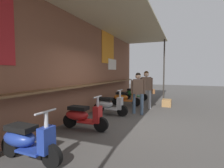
# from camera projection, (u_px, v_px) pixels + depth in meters

# --- Properties ---
(ground_plane) EXTENTS (35.93, 35.93, 0.00)m
(ground_plane) POSITION_uv_depth(u_px,v_px,m) (129.00, 125.00, 5.29)
(ground_plane) COLOR #474442
(market_stall_facade) EXTENTS (12.83, 2.74, 3.77)m
(market_stall_facade) POSITION_uv_depth(u_px,v_px,m) (77.00, 58.00, 5.85)
(market_stall_facade) COLOR brown
(market_stall_facade) RESTS_ON ground_plane
(scooter_blue) EXTENTS (0.46, 1.40, 0.97)m
(scooter_blue) POSITION_uv_depth(u_px,v_px,m) (26.00, 140.00, 3.10)
(scooter_blue) COLOR #233D9E
(scooter_blue) RESTS_ON ground_plane
(scooter_red) EXTENTS (0.46, 1.40, 0.97)m
(scooter_red) POSITION_uv_depth(u_px,v_px,m) (82.00, 116.00, 4.83)
(scooter_red) COLOR red
(scooter_red) RESTS_ON ground_plane
(scooter_silver) EXTENTS (0.46, 1.40, 0.97)m
(scooter_silver) POSITION_uv_depth(u_px,v_px,m) (108.00, 105.00, 6.51)
(scooter_silver) COLOR #B2B5BA
(scooter_silver) RESTS_ON ground_plane
(scooter_orange) EXTENTS (0.47, 1.40, 0.97)m
(scooter_orange) POSITION_uv_depth(u_px,v_px,m) (124.00, 98.00, 8.30)
(scooter_orange) COLOR orange
(scooter_orange) RESTS_ON ground_plane
(scooter_green) EXTENTS (0.47, 1.40, 0.97)m
(scooter_green) POSITION_uv_depth(u_px,v_px,m) (134.00, 93.00, 9.99)
(scooter_green) COLOR #237533
(scooter_green) RESTS_ON ground_plane
(shopper_with_handbag) EXTENTS (0.43, 0.65, 1.66)m
(shopper_with_handbag) POSITION_uv_depth(u_px,v_px,m) (147.00, 86.00, 7.56)
(shopper_with_handbag) COLOR #999EA8
(shopper_with_handbag) RESTS_ON ground_plane
(shopper_browsing) EXTENTS (0.29, 0.54, 1.59)m
(shopper_browsing) POSITION_uv_depth(u_px,v_px,m) (138.00, 89.00, 6.58)
(shopper_browsing) COLOR slate
(shopper_browsing) RESTS_ON ground_plane
(merchandise_crate) EXTENTS (0.51, 0.40, 0.33)m
(merchandise_crate) POSITION_uv_depth(u_px,v_px,m) (167.00, 103.00, 8.10)
(merchandise_crate) COLOR olive
(merchandise_crate) RESTS_ON ground_plane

